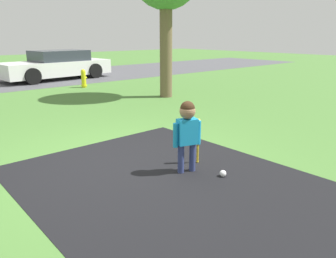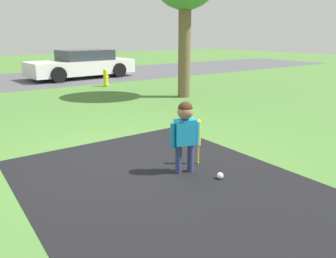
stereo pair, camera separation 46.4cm
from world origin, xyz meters
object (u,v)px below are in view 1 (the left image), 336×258
Objects in this scene: child at (187,127)px; parked_car at (56,65)px; sports_ball at (223,173)px; baseball_bat at (198,134)px; fire_hydrant at (84,79)px.

child is 11.36m from parked_car.
sports_ball is 11.75m from parked_car.
fire_hydrant is at bearing 74.39° from baseball_bat.
sports_ball is at bearing 72.92° from parked_car.
child reaches higher than sports_ball.
baseball_bat is 8.21m from fire_hydrant.
baseball_bat reaches higher than sports_ball.
sports_ball is at bearing -41.57° from child.
fire_hydrant is (2.57, 8.04, -0.34)m from child.
sports_ball is 8.80m from fire_hydrant.
fire_hydrant is (2.21, 7.90, -0.12)m from baseball_bat.
parked_car is (2.57, 11.46, 0.54)m from sports_ball.
child is 0.44m from baseball_bat.
child is at bearing 119.60° from sports_ball.
baseball_bat is 0.72m from sports_ball.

